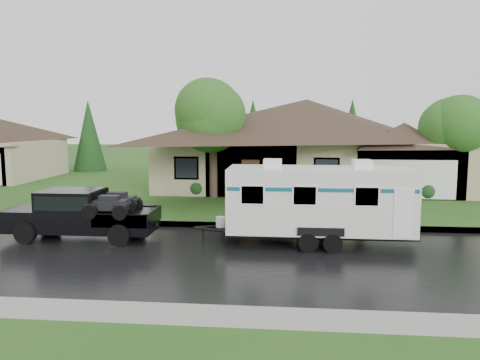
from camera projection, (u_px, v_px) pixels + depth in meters
name	position (u px, v px, depth m)	size (l,w,h in m)	color
ground	(266.00, 242.00, 16.96)	(140.00, 140.00, 0.00)	#2B591C
road	(264.00, 258.00, 14.99)	(140.00, 8.00, 0.01)	black
curb	(269.00, 226.00, 19.18)	(140.00, 0.50, 0.15)	gray
lawn	(275.00, 185.00, 31.77)	(140.00, 26.00, 0.15)	#2B591C
house_main	(311.00, 133.00, 29.97)	(19.44, 10.80, 6.90)	tan
tree_left_green	(213.00, 115.00, 25.43)	(3.96, 3.96, 6.56)	#382B1E
tree_right_green	(455.00, 127.00, 25.31)	(3.37, 3.37, 5.57)	#382B1E
shrub_row	(309.00, 188.00, 25.88)	(13.60, 1.00, 1.00)	#143814
pickup_truck	(79.00, 213.00, 17.36)	(5.46, 2.08, 1.82)	black
travel_trailer	(319.00, 200.00, 16.45)	(6.74, 2.37, 3.02)	silver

